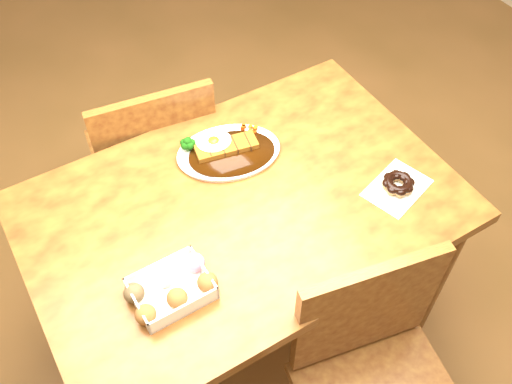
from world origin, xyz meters
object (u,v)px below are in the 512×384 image
katsu_curry_plate (227,150)px  pon_de_ring (398,184)px  chair_far (155,158)px  chair_near (376,382)px  table (243,225)px  donut_box (171,288)px

katsu_curry_plate → pon_de_ring: 0.51m
chair_far → chair_near: size_ratio=1.00×
table → donut_box: 0.35m
chair_far → donut_box: (-0.23, -0.69, 0.30)m
table → donut_box: bearing=-152.0°
table → chair_near: 0.57m
chair_far → pon_de_ring: chair_far is taller
table → chair_far: bearing=96.8°
chair_near → table: bearing=112.2°
chair_far → katsu_curry_plate: size_ratio=2.46×
table → chair_near: chair_near is taller
katsu_curry_plate → donut_box: 0.49m
katsu_curry_plate → donut_box: (-0.35, -0.35, 0.01)m
chair_near → katsu_curry_plate: chair_near is taller
katsu_curry_plate → pon_de_ring: bearing=-46.5°
chair_near → katsu_curry_plate: size_ratio=2.46×
donut_box → pon_de_ring: (0.70, -0.02, -0.01)m
table → katsu_curry_plate: size_ratio=3.39×
table → chair_near: size_ratio=1.38×
donut_box → pon_de_ring: donut_box is taller
table → katsu_curry_plate: bearing=73.5°
donut_box → chair_near: bearing=-43.6°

